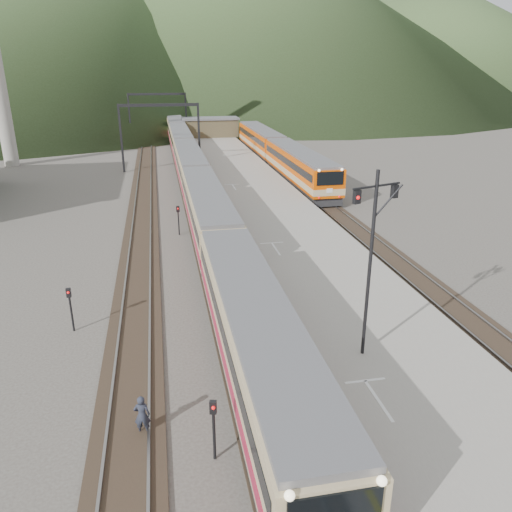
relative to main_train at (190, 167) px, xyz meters
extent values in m
cube|color=black|center=(0.00, -6.52, -1.82)|extent=(2.60, 200.00, 0.12)
cube|color=slate|center=(-0.72, -6.52, -1.72)|extent=(0.10, 200.00, 0.14)
cube|color=slate|center=(0.72, -6.52, -1.72)|extent=(0.10, 200.00, 0.14)
cube|color=black|center=(-5.00, -6.52, -1.82)|extent=(2.60, 200.00, 0.12)
cube|color=slate|center=(-5.72, -6.52, -1.72)|extent=(0.10, 200.00, 0.14)
cube|color=slate|center=(-4.28, -6.52, -1.72)|extent=(0.10, 200.00, 0.14)
cube|color=black|center=(11.50, -6.52, -1.82)|extent=(2.60, 200.00, 0.12)
cube|color=slate|center=(10.78, -6.52, -1.72)|extent=(0.10, 200.00, 0.14)
cube|color=slate|center=(12.22, -6.52, -1.72)|extent=(0.10, 200.00, 0.14)
cube|color=gray|center=(5.60, -8.52, -1.38)|extent=(8.00, 100.00, 1.00)
cube|color=black|center=(-7.50, 8.48, 2.12)|extent=(0.25, 0.25, 8.00)
cube|color=black|center=(1.80, 8.48, 2.12)|extent=(0.25, 0.25, 8.00)
cube|color=black|center=(-2.85, 8.48, 5.92)|extent=(9.30, 0.22, 0.35)
cube|color=black|center=(-7.50, 33.48, 2.12)|extent=(0.25, 0.25, 8.00)
cube|color=black|center=(1.80, 33.48, 2.12)|extent=(0.25, 0.25, 8.00)
cube|color=black|center=(-2.85, 33.48, 5.92)|extent=(9.30, 0.22, 0.35)
cube|color=#4D442D|center=(5.60, 31.48, 0.52)|extent=(9.00, 4.00, 2.80)
cube|color=slate|center=(5.60, 31.48, 2.07)|extent=(9.40, 4.40, 0.30)
cone|color=#364B25|center=(-40.00, 143.48, 28.12)|extent=(180.00, 180.00, 60.00)
cone|color=#364B25|center=(30.00, 183.48, 35.62)|extent=(220.00, 220.00, 75.00)
cone|color=#364B25|center=(110.00, 163.48, 23.12)|extent=(160.00, 160.00, 50.00)
cube|color=tan|center=(0.00, -37.26, 0.00)|extent=(2.70, 18.13, 3.29)
cube|color=tan|center=(0.00, -18.63, 0.00)|extent=(2.70, 18.13, 3.29)
cube|color=tan|center=(0.00, 0.00, 0.00)|extent=(2.70, 18.13, 3.29)
cube|color=tan|center=(0.00, 18.63, 0.00)|extent=(2.70, 18.13, 3.29)
cube|color=tan|center=(0.00, 37.26, 0.00)|extent=(2.70, 18.13, 3.29)
cube|color=#D34902|center=(11.50, -2.58, 0.17)|extent=(2.98, 20.04, 3.64)
cube|color=#D34902|center=(11.50, 17.96, 0.17)|extent=(2.98, 20.04, 3.64)
cylinder|color=black|center=(4.45, -37.44, 2.94)|extent=(0.14, 0.14, 7.64)
cube|color=black|center=(4.45, -37.44, 6.16)|extent=(2.12, 0.74, 0.07)
cube|color=black|center=(3.60, -37.72, 5.86)|extent=(0.29, 0.25, 0.50)
cube|color=black|center=(5.31, -37.17, 5.86)|extent=(0.29, 0.25, 0.50)
cylinder|color=black|center=(-2.14, -41.12, -0.88)|extent=(0.10, 0.10, 2.00)
cube|color=black|center=(-2.14, -41.12, 0.17)|extent=(0.25, 0.21, 0.45)
cylinder|color=black|center=(-2.12, -17.33, -0.88)|extent=(0.10, 0.10, 2.00)
cube|color=black|center=(-2.12, -17.33, 0.17)|extent=(0.25, 0.21, 0.45)
cylinder|color=black|center=(-7.93, -31.33, -0.88)|extent=(0.10, 0.10, 2.00)
cube|color=black|center=(-7.93, -31.33, 0.17)|extent=(0.23, 0.17, 0.45)
imported|color=#232734|center=(-4.47, -39.43, -1.10)|extent=(0.60, 0.43, 1.55)
camera|label=1|loc=(-3.30, -54.14, 10.25)|focal=35.00mm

